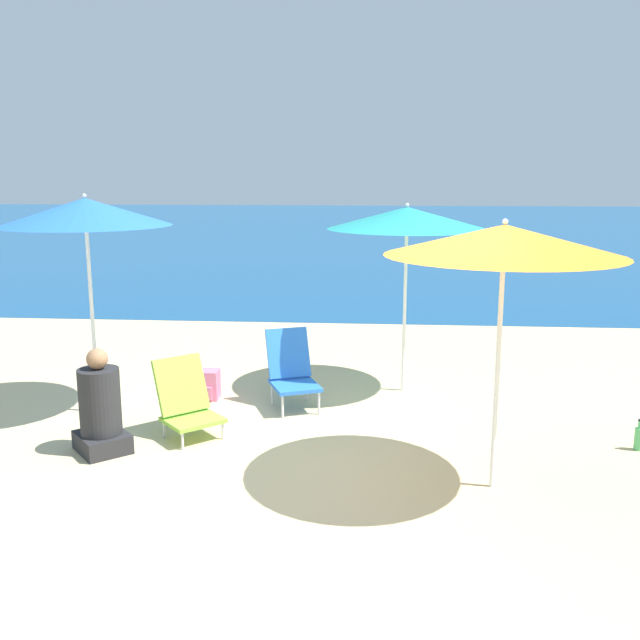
% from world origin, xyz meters
% --- Properties ---
extents(ground_plane, '(60.00, 60.00, 0.00)m').
position_xyz_m(ground_plane, '(0.00, 0.00, 0.00)').
color(ground_plane, '#D1BA89').
extents(sea_water, '(60.00, 40.00, 0.01)m').
position_xyz_m(sea_water, '(0.00, 25.80, 0.00)').
color(sea_water, navy).
rests_on(sea_water, ground).
extents(beach_umbrella_blue, '(1.61, 1.61, 2.14)m').
position_xyz_m(beach_umbrella_blue, '(-2.57, 1.41, 1.96)').
color(beach_umbrella_blue, white).
rests_on(beach_umbrella_blue, ground).
extents(beach_umbrella_teal, '(1.67, 1.67, 2.02)m').
position_xyz_m(beach_umbrella_teal, '(0.47, 2.37, 1.86)').
color(beach_umbrella_teal, white).
rests_on(beach_umbrella_teal, ground).
extents(beach_umbrella_orange, '(1.70, 1.70, 2.01)m').
position_xyz_m(beach_umbrella_orange, '(1.06, -0.02, 1.86)').
color(beach_umbrella_orange, white).
rests_on(beach_umbrella_orange, ground).
extents(beach_chair_lime, '(0.70, 0.71, 0.70)m').
position_xyz_m(beach_chair_lime, '(-1.52, 0.86, 0.32)').
color(beach_chair_lime, silver).
rests_on(beach_chair_lime, ground).
extents(beach_chair_blue, '(0.63, 0.73, 0.77)m').
position_xyz_m(beach_chair_blue, '(-0.67, 1.75, 0.38)').
color(beach_chair_blue, silver).
rests_on(beach_chair_blue, ground).
extents(person_seated_near, '(0.58, 0.59, 0.90)m').
position_xyz_m(person_seated_near, '(-2.14, 0.43, 0.36)').
color(person_seated_near, '#262628').
rests_on(person_seated_near, ground).
extents(backpack_pink, '(0.30, 0.24, 0.31)m').
position_xyz_m(backpack_pink, '(-1.61, 1.90, 0.15)').
color(backpack_pink, pink).
rests_on(backpack_pink, ground).
extents(water_bottle, '(0.07, 0.07, 0.28)m').
position_xyz_m(water_bottle, '(2.42, 0.82, 0.11)').
color(water_bottle, '#4CB266').
rests_on(water_bottle, ground).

